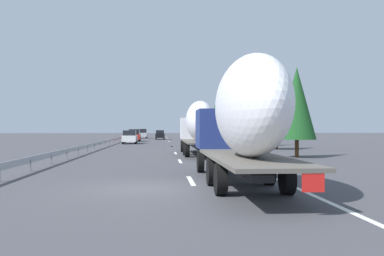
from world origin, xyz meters
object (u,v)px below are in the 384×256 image
Objects in this scene: car_white_van at (130,137)px; car_red_compact at (134,135)px; truck_lead at (199,125)px; car_black_suv at (160,135)px; truck_trailing at (243,117)px; road_sign at (210,129)px; car_silver_hatch at (143,134)px.

car_red_compact reaches higher than car_white_van.
car_black_suv is (47.27, 3.31, -1.53)m from truck_lead.
truck_lead reaches higher than car_red_compact.
road_sign is at bearing -4.62° from truck_trailing.
truck_trailing is 4.48× the size of road_sign.
car_white_van is (24.85, 7.40, -1.49)m from truck_lead.
car_black_suv is 1.08× the size of car_red_compact.
car_silver_hatch is at bearing 21.84° from car_black_suv.
road_sign is (-16.02, -10.54, 1.07)m from car_red_compact.
truck_trailing is 3.08× the size of car_red_compact.
car_silver_hatch is 0.93× the size of car_white_van.
car_red_compact is at bearing 178.93° from car_silver_hatch.
car_silver_hatch is 38.58m from road_sign.
truck_trailing reaches higher than truck_lead.
car_red_compact is at bearing 11.87° from truck_lead.
truck_trailing is (-18.96, 0.00, 0.18)m from truck_lead.
truck_trailing is 44.47m from car_white_van.
truck_lead is at bearing -168.13° from car_red_compact.
truck_trailing reaches higher than car_white_van.
car_black_suv is 22.78m from car_white_van.
truck_lead is 3.10× the size of car_silver_hatch.
car_silver_hatch and car_red_compact have the same top height.
truck_trailing is 2.88× the size of car_white_van.
car_black_suv is 1.58× the size of road_sign.
car_black_suv is 12.56m from car_red_compact.
car_silver_hatch reaches higher than car_black_suv.
car_black_suv is at bearing 2.86° from truck_trailing.
truck_trailing is at bearing 180.00° from truck_lead.
car_white_van is (-31.73, 0.36, -0.05)m from car_silver_hatch.
road_sign is at bearing -167.05° from car_black_suv.
truck_lead reaches higher than road_sign.
truck_lead is 18.96m from truck_trailing.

